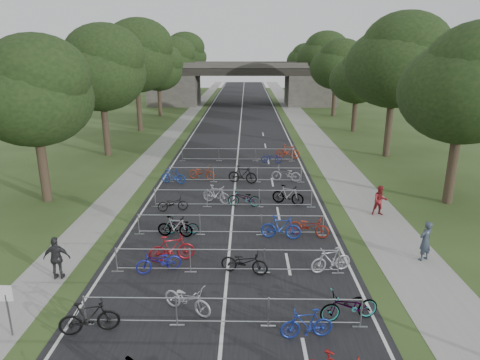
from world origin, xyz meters
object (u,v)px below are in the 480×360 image
(overpass_bridge, at_px, (242,84))
(pedestrian_c, at_px, (57,258))
(park_sign, at_px, (7,301))
(pedestrian_a, at_px, (425,241))
(pedestrian_b, at_px, (380,201))

(overpass_bridge, height_order, pedestrian_c, overpass_bridge)
(park_sign, bearing_deg, pedestrian_c, 90.00)
(overpass_bridge, distance_m, pedestrian_c, 58.82)
(pedestrian_a, relative_size, pedestrian_c, 1.01)
(pedestrian_a, xyz_separation_m, pedestrian_b, (-0.36, 5.37, -0.05))
(pedestrian_a, bearing_deg, park_sign, -10.14)
(pedestrian_a, relative_size, pedestrian_b, 1.06)
(park_sign, height_order, pedestrian_b, park_sign)
(pedestrian_a, distance_m, pedestrian_c, 15.51)
(overpass_bridge, xyz_separation_m, pedestrian_c, (-6.80, -58.37, -2.63))
(park_sign, height_order, pedestrian_c, park_sign)
(pedestrian_a, height_order, pedestrian_c, pedestrian_a)
(overpass_bridge, xyz_separation_m, pedestrian_b, (8.24, -51.15, -2.68))
(overpass_bridge, distance_m, pedestrian_a, 57.24)
(park_sign, bearing_deg, pedestrian_b, 35.81)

